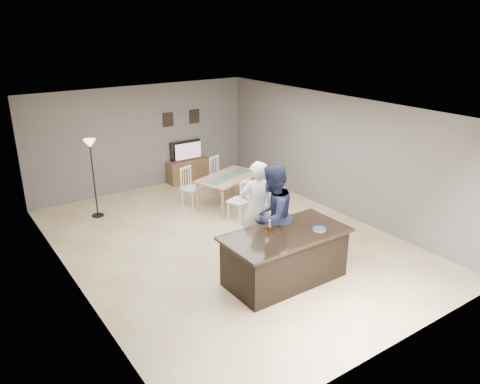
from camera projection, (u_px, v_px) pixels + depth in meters
floor at (227, 242)px, 9.50m from camera, size 8.00×8.00×0.00m
room_shell at (226, 163)px, 8.92m from camera, size 8.00×8.00×8.00m
kitchen_island at (285, 256)px, 7.96m from camera, size 2.15×1.10×0.90m
tv_console at (189, 171)px, 12.95m from camera, size 1.20×0.40×0.60m
television at (187, 151)px, 12.80m from camera, size 0.91×0.12×0.53m
tv_screen_glow at (188, 151)px, 12.74m from camera, size 0.78×0.00×0.78m
picture_frames at (182, 118)px, 12.57m from camera, size 1.10×0.02×0.38m
doorway at (125, 280)px, 5.70m from camera, size 0.00×2.10×2.65m
woman at (257, 208)px, 8.81m from camera, size 0.77×0.63×1.82m
man at (272, 217)px, 8.28m from camera, size 1.13×1.01×1.92m
birthday_cake at (270, 229)px, 7.83m from camera, size 0.14×0.14×0.21m
plate_stack at (319, 229)px, 7.89m from camera, size 0.23×0.23×0.04m
dining_table at (228, 181)px, 11.15m from camera, size 2.01×2.18×0.96m
floor_lamp at (91, 157)px, 10.26m from camera, size 0.27×0.27×1.80m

